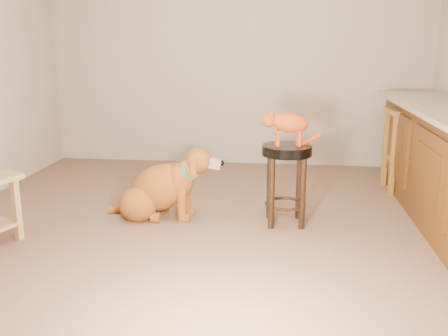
# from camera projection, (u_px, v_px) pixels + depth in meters

# --- Properties ---
(floor) EXTENTS (4.50, 4.00, 0.01)m
(floor) POSITION_uv_depth(u_px,v_px,m) (215.00, 217.00, 4.25)
(floor) COLOR brown
(floor) RESTS_ON ground
(room_shell) EXTENTS (4.54, 4.04, 2.62)m
(room_shell) POSITION_uv_depth(u_px,v_px,m) (214.00, 12.00, 3.84)
(room_shell) COLOR #A99B88
(room_shell) RESTS_ON ground
(cabinet_run) EXTENTS (0.70, 2.56, 0.94)m
(cabinet_run) POSITION_uv_depth(u_px,v_px,m) (448.00, 165.00, 4.22)
(cabinet_run) COLOR #512F0E
(cabinet_run) RESTS_ON ground
(padded_stool) EXTENTS (0.40, 0.40, 0.66)m
(padded_stool) POSITION_uv_depth(u_px,v_px,m) (286.00, 168.00, 4.01)
(padded_stool) COLOR black
(padded_stool) RESTS_ON ground
(wood_stool) EXTENTS (0.45, 0.45, 0.82)m
(wood_stool) POSITION_uv_depth(u_px,v_px,m) (408.00, 149.00, 4.92)
(wood_stool) COLOR brown
(wood_stool) RESTS_ON ground
(golden_retriever) EXTENTS (1.03, 0.52, 0.65)m
(golden_retriever) POSITION_uv_depth(u_px,v_px,m) (161.00, 189.00, 4.22)
(golden_retriever) COLOR brown
(golden_retriever) RESTS_ON ground
(tabby_kitten) EXTENTS (0.50, 0.22, 0.32)m
(tabby_kitten) POSITION_uv_depth(u_px,v_px,m) (286.00, 124.00, 3.92)
(tabby_kitten) COLOR #9F3D0F
(tabby_kitten) RESTS_ON padded_stool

